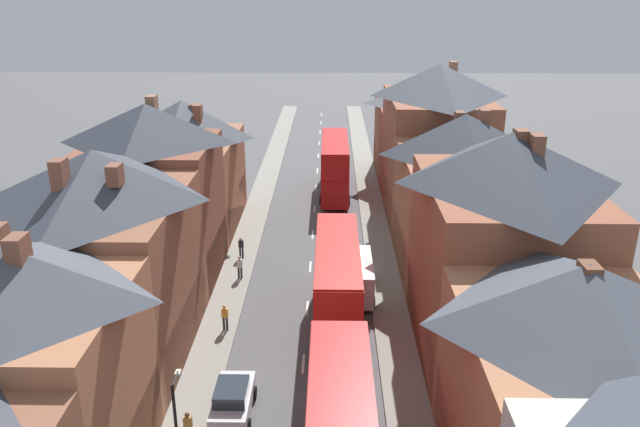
% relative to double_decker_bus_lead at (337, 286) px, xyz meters
% --- Properties ---
extents(pavement_left, '(2.20, 104.00, 0.14)m').
position_rel_double_decker_bus_lead_xyz_m(pavement_left, '(-6.89, 16.49, -2.75)').
color(pavement_left, gray).
rests_on(pavement_left, ground).
extents(pavement_right, '(2.20, 104.00, 0.14)m').
position_rel_double_decker_bus_lead_xyz_m(pavement_right, '(3.31, 16.49, -2.75)').
color(pavement_right, gray).
rests_on(pavement_right, ground).
extents(centre_line_dashes, '(0.14, 97.80, 0.01)m').
position_rel_double_decker_bus_lead_xyz_m(centre_line_dashes, '(-1.79, 14.49, -2.81)').
color(centre_line_dashes, silver).
rests_on(centre_line_dashes, ground).
extents(terrace_row_left, '(8.00, 56.37, 12.19)m').
position_rel_double_decker_bus_lead_xyz_m(terrace_row_left, '(-11.97, -5.57, 2.51)').
color(terrace_row_left, brown).
rests_on(terrace_row_left, ground).
extents(terrace_row_right, '(8.00, 69.56, 12.81)m').
position_rel_double_decker_bus_lead_xyz_m(terrace_row_right, '(8.39, 0.91, 2.84)').
color(terrace_row_right, silver).
rests_on(terrace_row_right, ground).
extents(double_decker_bus_lead, '(2.74, 10.80, 5.30)m').
position_rel_double_decker_bus_lead_xyz_m(double_decker_bus_lead, '(0.00, 0.00, 0.00)').
color(double_decker_bus_lead, red).
rests_on(double_decker_bus_lead, ground).
extents(double_decker_bus_mid_street, '(2.74, 10.80, 5.30)m').
position_rel_double_decker_bus_lead_xyz_m(double_decker_bus_mid_street, '(0.00, 24.53, 0.00)').
color(double_decker_bus_mid_street, red).
rests_on(double_decker_bus_mid_street, ground).
extents(car_parked_right_a, '(1.90, 3.82, 1.65)m').
position_rel_double_decker_bus_lead_xyz_m(car_parked_right_a, '(-4.89, -7.67, -1.99)').
color(car_parked_right_a, silver).
rests_on(car_parked_right_a, ground).
extents(delivery_van, '(2.20, 5.20, 2.41)m').
position_rel_double_decker_bus_lead_xyz_m(delivery_van, '(1.31, 4.27, -1.48)').
color(delivery_van, white).
rests_on(delivery_van, ground).
extents(pedestrian_mid_left, '(0.36, 0.22, 1.61)m').
position_rel_double_decker_bus_lead_xyz_m(pedestrian_mid_left, '(-6.48, -9.79, -1.78)').
color(pedestrian_mid_left, '#3D4256').
rests_on(pedestrian_mid_left, pavement_left).
extents(pedestrian_mid_right, '(0.36, 0.22, 1.61)m').
position_rel_double_decker_bus_lead_xyz_m(pedestrian_mid_right, '(-6.40, -0.38, -1.78)').
color(pedestrian_mid_right, '#23232D').
rests_on(pedestrian_mid_right, pavement_left).
extents(pedestrian_far_left, '(0.36, 0.22, 1.61)m').
position_rel_double_decker_bus_lead_xyz_m(pedestrian_far_left, '(-6.47, 6.32, -1.78)').
color(pedestrian_far_left, '#23232D').
rests_on(pedestrian_far_left, pavement_left).
extents(pedestrian_far_right, '(0.36, 0.22, 1.61)m').
position_rel_double_decker_bus_lead_xyz_m(pedestrian_far_right, '(-6.82, 9.60, -1.78)').
color(pedestrian_far_right, '#23232D').
rests_on(pedestrian_far_right, pavement_left).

